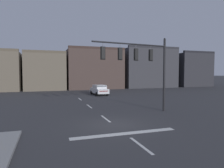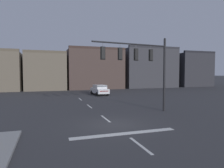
% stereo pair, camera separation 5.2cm
% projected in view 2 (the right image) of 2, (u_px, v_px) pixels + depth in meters
% --- Properties ---
extents(ground_plane, '(400.00, 400.00, 0.00)m').
position_uv_depth(ground_plane, '(114.00, 125.00, 13.55)').
color(ground_plane, '#353538').
extents(stop_bar_paint, '(6.40, 0.50, 0.01)m').
position_uv_depth(stop_bar_paint, '(125.00, 133.00, 11.65)').
color(stop_bar_paint, silver).
rests_on(stop_bar_paint, ground).
extents(lane_centreline, '(0.16, 26.40, 0.01)m').
position_uv_depth(lane_centreline, '(106.00, 119.00, 15.44)').
color(lane_centreline, silver).
rests_on(lane_centreline, ground).
extents(signal_mast_near_side, '(7.02, 0.96, 6.65)m').
position_uv_depth(signal_mast_near_side, '(142.00, 60.00, 17.25)').
color(signal_mast_near_side, black).
rests_on(signal_mast_near_side, ground).
extents(car_lot_nearside, '(2.14, 4.54, 1.61)m').
position_uv_depth(car_lot_nearside, '(100.00, 90.00, 31.93)').
color(car_lot_nearside, silver).
rests_on(car_lot_nearside, ground).
extents(building_row, '(55.65, 10.82, 9.58)m').
position_uv_depth(building_row, '(110.00, 70.00, 47.30)').
color(building_row, '#665B4C').
rests_on(building_row, ground).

